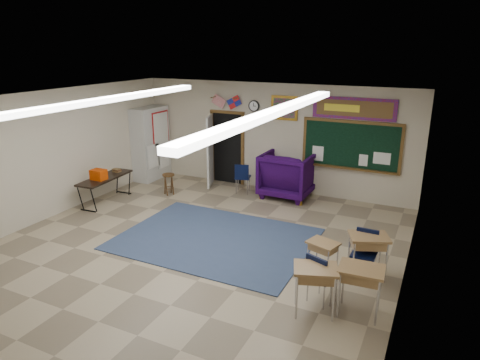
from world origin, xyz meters
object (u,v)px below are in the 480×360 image
at_px(student_desk_front_right, 367,254).
at_px(folding_table, 106,188).
at_px(student_desk_front_left, 322,256).
at_px(wooden_stool, 169,184).
at_px(wingback_armchair, 288,174).

xyz_separation_m(student_desk_front_right, folding_table, (-6.88, 0.93, -0.07)).
bearing_deg(student_desk_front_left, folding_table, -173.10).
xyz_separation_m(folding_table, wooden_stool, (1.14, 1.22, -0.07)).
relative_size(student_desk_front_left, wooden_stool, 1.07).
bearing_deg(wooden_stool, folding_table, -133.21).
bearing_deg(student_desk_front_left, wingback_armchair, 136.01).
distance_m(student_desk_front_left, student_desk_front_right, 0.79).
relative_size(wingback_armchair, student_desk_front_left, 2.15).
relative_size(wingback_armchair, folding_table, 0.80).
height_order(wingback_armchair, folding_table, wingback_armchair).
distance_m(wingback_armchair, folding_table, 4.86).
xyz_separation_m(student_desk_front_left, wooden_stool, (-4.99, 2.39, -0.05)).
relative_size(wingback_armchair, wooden_stool, 2.31).
bearing_deg(wooden_stool, student_desk_front_left, -25.57).
distance_m(student_desk_front_left, folding_table, 6.25).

